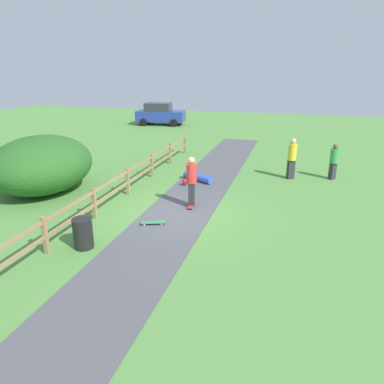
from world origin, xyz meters
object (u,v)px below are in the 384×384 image
at_px(skater_riding, 192,179).
at_px(parked_car_blue, 160,114).
at_px(skateboard_loose, 153,222).
at_px(trash_bin, 83,233).
at_px(bystander_green, 334,160).
at_px(skater_fallen, 197,178).
at_px(bystander_yellow, 292,156).
at_px(bush_large, 42,164).

relative_size(skater_riding, parked_car_blue, 0.43).
distance_m(skateboard_loose, parked_car_blue, 21.48).
bearing_deg(skater_riding, parked_car_blue, 114.43).
height_order(trash_bin, skater_riding, skater_riding).
bearing_deg(bystander_green, skater_fallen, -159.62).
xyz_separation_m(skater_fallen, parked_car_blue, (-7.63, 15.19, 0.76)).
bearing_deg(parked_car_blue, trash_bin, -74.38).
relative_size(skateboard_loose, bystander_yellow, 0.43).
bearing_deg(bush_large, trash_bin, -42.26).
height_order(bush_large, skateboard_loose, bush_large).
height_order(skater_fallen, bystander_yellow, bystander_yellow).
relative_size(skateboard_loose, parked_car_blue, 0.19).
bearing_deg(trash_bin, parked_car_blue, 105.62).
bearing_deg(skateboard_loose, bush_large, 161.48).
distance_m(skater_fallen, bystander_yellow, 4.46).
distance_m(trash_bin, skateboard_loose, 2.43).
height_order(skater_riding, skater_fallen, skater_riding).
height_order(skater_fallen, bystander_green, bystander_green).
relative_size(bush_large, parked_car_blue, 1.03).
distance_m(skateboard_loose, bystander_green, 9.35).
xyz_separation_m(skater_riding, bystander_green, (5.24, 5.20, -0.17)).
bearing_deg(bystander_yellow, trash_bin, -122.30).
bearing_deg(skater_riding, trash_bin, -117.91).
height_order(skateboard_loose, bystander_yellow, bystander_yellow).
distance_m(skater_riding, bystander_yellow, 5.81).
distance_m(skater_fallen, bystander_green, 6.32).
relative_size(skater_fallen, bystander_yellow, 0.79).
distance_m(skater_fallen, parked_car_blue, 17.01).
distance_m(skater_riding, skateboard_loose, 2.29).
bearing_deg(bush_large, skater_fallen, 28.11).
height_order(skateboard_loose, bystander_green, bystander_green).
xyz_separation_m(bush_large, skater_fallen, (5.72, 3.05, -0.96)).
bearing_deg(parked_car_blue, skater_riding, -65.57).
bearing_deg(parked_car_blue, bystander_yellow, -49.14).
relative_size(skater_riding, skater_fallen, 1.26).
xyz_separation_m(skater_riding, parked_car_blue, (-8.27, 18.20, -0.12)).
bearing_deg(skater_fallen, bystander_yellow, 23.01).
bearing_deg(skateboard_loose, bystander_yellow, 57.96).
height_order(skateboard_loose, parked_car_blue, parked_car_blue).
distance_m(bush_large, bystander_yellow, 10.85).
distance_m(bystander_yellow, bystander_green, 1.92).
relative_size(trash_bin, skateboard_loose, 1.10).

